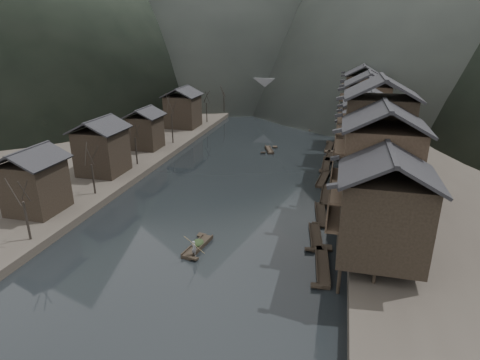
% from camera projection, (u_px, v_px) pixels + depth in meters
% --- Properties ---
extents(water, '(300.00, 300.00, 0.00)m').
position_uv_depth(water, '(215.00, 222.00, 46.78)').
color(water, black).
rests_on(water, ground).
extents(right_bank, '(40.00, 200.00, 1.80)m').
position_uv_depth(right_bank, '(458.00, 145.00, 74.83)').
color(right_bank, '#2D2823').
rests_on(right_bank, ground).
extents(left_bank, '(40.00, 200.00, 1.20)m').
position_uv_depth(left_bank, '(121.00, 127.00, 90.93)').
color(left_bank, '#2D2823').
rests_on(left_bank, ground).
extents(stilt_houses, '(9.00, 67.60, 16.65)m').
position_uv_depth(stilt_houses, '(370.00, 121.00, 57.26)').
color(stilt_houses, black).
rests_on(stilt_houses, ground).
extents(left_houses, '(8.10, 53.20, 8.73)m').
position_uv_depth(left_houses, '(134.00, 127.00, 67.77)').
color(left_houses, black).
rests_on(left_houses, left_bank).
extents(bare_trees, '(3.93, 72.64, 7.86)m').
position_uv_depth(bare_trees, '(168.00, 118.00, 72.24)').
color(bare_trees, black).
rests_on(bare_trees, left_bank).
extents(moored_sampans, '(3.06, 50.17, 0.47)m').
position_uv_depth(moored_sampans, '(325.00, 184.00, 57.71)').
color(moored_sampans, black).
rests_on(moored_sampans, water).
extents(midriver_boats, '(8.69, 47.63, 0.44)m').
position_uv_depth(midriver_boats, '(298.00, 124.00, 95.04)').
color(midriver_boats, black).
rests_on(midriver_boats, water).
extents(stone_bridge, '(40.00, 6.00, 9.00)m').
position_uv_depth(stone_bridge, '(293.00, 92.00, 110.45)').
color(stone_bridge, '#4C4C4F').
rests_on(stone_bridge, ground).
extents(hero_sampan, '(1.87, 5.36, 0.44)m').
position_uv_depth(hero_sampan, '(198.00, 246.00, 41.09)').
color(hero_sampan, black).
rests_on(hero_sampan, water).
extents(cargo_heap, '(1.17, 1.53, 0.70)m').
position_uv_depth(cargo_heap, '(198.00, 240.00, 41.12)').
color(cargo_heap, black).
rests_on(cargo_heap, hero_sampan).
extents(boatman, '(0.71, 0.62, 1.65)m').
position_uv_depth(boatman, '(194.00, 246.00, 38.99)').
color(boatman, slate).
rests_on(boatman, hero_sampan).
extents(bamboo_pole, '(1.35, 2.53, 3.32)m').
position_uv_depth(bamboo_pole, '(195.00, 224.00, 38.08)').
color(bamboo_pole, '#8C7A51').
rests_on(bamboo_pole, boatman).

